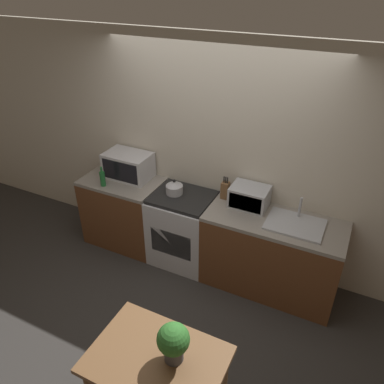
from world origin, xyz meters
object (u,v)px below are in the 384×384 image
toaster_oven (249,197)px  microwave (128,166)px  dining_table (157,367)px  stove_range (183,228)px  bottle (103,179)px  kettle (174,188)px

toaster_oven → microwave: bearing=-178.9°
toaster_oven → dining_table: (-0.01, -1.94, -0.35)m
stove_range → microwave: bearing=172.2°
dining_table → stove_range: bearing=111.9°
microwave → toaster_oven: bearing=1.1°
bottle → kettle: bearing=14.5°
kettle → dining_table: (0.83, -1.82, -0.32)m
microwave → toaster_oven: microwave is taller
stove_range → kettle: kettle is taller
toaster_oven → dining_table: 1.98m
stove_range → bottle: bottle is taller
dining_table → microwave: bearing=128.4°
microwave → dining_table: bearing=-51.6°
microwave → toaster_oven: (1.53, 0.03, -0.04)m
kettle → toaster_oven: toaster_oven is taller
kettle → microwave: size_ratio=0.35×
stove_range → toaster_oven: 0.94m
microwave → dining_table: microwave is taller
microwave → dining_table: 2.47m
bottle → toaster_oven: 1.71m
toaster_oven → dining_table: toaster_oven is taller
microwave → bottle: size_ratio=2.23×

